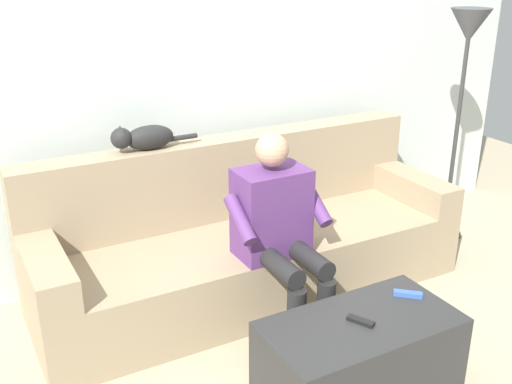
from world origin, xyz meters
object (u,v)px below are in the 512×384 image
(coffee_table, at_px, (359,357))
(person_solo_seated, at_px, (278,225))
(remote_black, at_px, (361,321))
(floor_lamp, at_px, (467,48))
(remote_blue, at_px, (408,294))
(couch, at_px, (247,242))
(cat_on_backrest, at_px, (143,137))

(coffee_table, xyz_separation_m, person_solo_seated, (0.03, -0.71, 0.41))
(remote_black, distance_m, floor_lamp, 2.24)
(coffee_table, bearing_deg, floor_lamp, -146.33)
(remote_black, height_order, remote_blue, remote_blue)
(couch, height_order, remote_blue, couch)
(couch, relative_size, cat_on_backrest, 5.04)
(couch, bearing_deg, remote_black, 89.25)
(coffee_table, bearing_deg, cat_on_backrest, -69.21)
(coffee_table, height_order, cat_on_backrest, cat_on_backrest)
(couch, bearing_deg, floor_lamp, 179.15)
(coffee_table, height_order, person_solo_seated, person_solo_seated)
(cat_on_backrest, bearing_deg, floor_lamp, 172.70)
(coffee_table, height_order, floor_lamp, floor_lamp)
(couch, xyz_separation_m, remote_black, (0.02, 1.14, 0.10))
(person_solo_seated, distance_m, remote_black, 0.74)
(person_solo_seated, distance_m, remote_blue, 0.76)
(person_solo_seated, bearing_deg, coffee_table, 92.60)
(cat_on_backrest, distance_m, remote_blue, 1.68)
(coffee_table, bearing_deg, person_solo_seated, -87.40)
(cat_on_backrest, xyz_separation_m, remote_black, (-0.51, 1.40, -0.58))
(remote_blue, bearing_deg, remote_black, 53.86)
(cat_on_backrest, bearing_deg, coffee_table, 110.79)
(couch, distance_m, cat_on_backrest, 0.90)
(couch, relative_size, remote_black, 20.31)
(person_solo_seated, relative_size, floor_lamp, 0.67)
(coffee_table, height_order, remote_black, remote_black)
(remote_blue, distance_m, floor_lamp, 1.95)
(remote_black, bearing_deg, coffee_table, 94.96)
(remote_blue, relative_size, floor_lamp, 0.08)
(person_solo_seated, bearing_deg, remote_blue, 119.62)
(coffee_table, bearing_deg, couch, -90.00)
(couch, distance_m, remote_black, 1.15)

